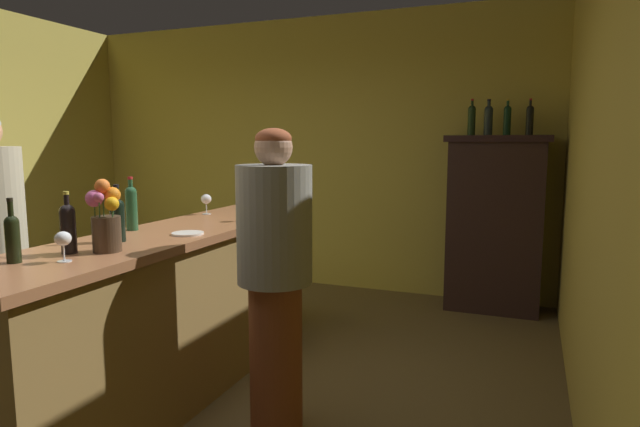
{
  "coord_description": "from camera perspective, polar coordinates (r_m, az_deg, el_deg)",
  "views": [
    {
      "loc": [
        2.36,
        -2.37,
        1.58
      ],
      "look_at": [
        1.24,
        0.47,
        1.17
      ],
      "focal_mm": 30.11,
      "sensor_mm": 36.0,
      "label": 1
    }
  ],
  "objects": [
    {
      "name": "wine_bottle_malbec",
      "position": [
        3.49,
        -19.41,
        0.77
      ],
      "size": [
        0.07,
        0.07,
        0.33
      ],
      "color": "#24512F",
      "rests_on": "bar_counter"
    },
    {
      "name": "wine_bottle_pinot",
      "position": [
        2.88,
        -25.2,
        -1.22
      ],
      "size": [
        0.07,
        0.07,
        0.3
      ],
      "color": "black",
      "rests_on": "bar_counter"
    },
    {
      "name": "wine_glass_front",
      "position": [
        4.38,
        -6.86,
        1.66
      ],
      "size": [
        0.07,
        0.07,
        0.13
      ],
      "color": "white",
      "rests_on": "bar_counter"
    },
    {
      "name": "display_bottle_center",
      "position": [
        5.18,
        19.27,
        9.47
      ],
      "size": [
        0.07,
        0.07,
        0.32
      ],
      "color": "#12331E",
      "rests_on": "display_cabinet"
    },
    {
      "name": "wall_back",
      "position": [
        5.99,
        -1.65,
        6.37
      ],
      "size": [
        5.4,
        0.12,
        2.89
      ],
      "primitive_type": "cube",
      "color": "gold",
      "rests_on": "ground"
    },
    {
      "name": "display_bottle_midleft",
      "position": [
        5.19,
        17.46,
        9.57
      ],
      "size": [
        0.08,
        0.08,
        0.33
      ],
      "color": "#232E32",
      "rests_on": "display_cabinet"
    },
    {
      "name": "display_cabinet",
      "position": [
        5.23,
        18.09,
        -0.71
      ],
      "size": [
        0.92,
        0.47,
        1.63
      ],
      "color": "#311F1D",
      "rests_on": "ground"
    },
    {
      "name": "cheese_plate",
      "position": [
        3.25,
        -13.88,
        -2.07
      ],
      "size": [
        0.19,
        0.19,
        0.01
      ],
      "primitive_type": "cylinder",
      "color": "white",
      "rests_on": "bar_counter"
    },
    {
      "name": "flower_arrangement",
      "position": [
        2.85,
        -21.81,
        -0.68
      ],
      "size": [
        0.16,
        0.15,
        0.36
      ],
      "color": "#443121",
      "rests_on": "bar_counter"
    },
    {
      "name": "wine_glass_rear",
      "position": [
        3.72,
        -8.27,
        0.59
      ],
      "size": [
        0.07,
        0.07,
        0.13
      ],
      "color": "white",
      "rests_on": "bar_counter"
    },
    {
      "name": "wine_glass_mid",
      "position": [
        2.69,
        -25.64,
        -2.52
      ],
      "size": [
        0.07,
        0.07,
        0.14
      ],
      "color": "white",
      "rests_on": "bar_counter"
    },
    {
      "name": "floor",
      "position": [
        3.7,
        -22.18,
        -18.19
      ],
      "size": [
        7.99,
        7.99,
        0.0
      ],
      "primitive_type": "plane",
      "color": "brown",
      "rests_on": "ground"
    },
    {
      "name": "bar_counter",
      "position": [
        3.52,
        -15.43,
        -10.09
      ],
      "size": [
        0.68,
        2.77,
        1.03
      ],
      "color": "olive",
      "rests_on": "ground"
    },
    {
      "name": "wall_right",
      "position": [
        2.39,
        29.78,
        3.5
      ],
      "size": [
        0.12,
        6.27,
        2.89
      ],
      "primitive_type": "cube",
      "color": "gold",
      "rests_on": "ground"
    },
    {
      "name": "display_bottle_midright",
      "position": [
        5.18,
        21.4,
        9.35
      ],
      "size": [
        0.06,
        0.06,
        0.32
      ],
      "color": "black",
      "rests_on": "display_cabinet"
    },
    {
      "name": "wine_glass_spare",
      "position": [
        4.11,
        -12.0,
        1.44
      ],
      "size": [
        0.08,
        0.08,
        0.15
      ],
      "color": "white",
      "rests_on": "bar_counter"
    },
    {
      "name": "wine_bottle_merlot",
      "position": [
        2.77,
        -29.88,
        -2.07
      ],
      "size": [
        0.06,
        0.06,
        0.29
      ],
      "color": "black",
      "rests_on": "bar_counter"
    },
    {
      "name": "wine_bottle_syrah",
      "position": [
        3.12,
        -20.72,
        -0.39
      ],
      "size": [
        0.08,
        0.08,
        0.31
      ],
      "color": "black",
      "rests_on": "bar_counter"
    },
    {
      "name": "display_bottle_left",
      "position": [
        5.21,
        15.81,
        9.65
      ],
      "size": [
        0.07,
        0.07,
        0.33
      ],
      "color": "#1D331B",
      "rests_on": "display_cabinet"
    },
    {
      "name": "bartender",
      "position": [
        2.87,
        -4.81,
        -6.12
      ],
      "size": [
        0.4,
        0.4,
        1.65
      ],
      "rotation": [
        0.0,
        0.0,
        3.17
      ],
      "color": "brown",
      "rests_on": "ground"
    }
  ]
}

